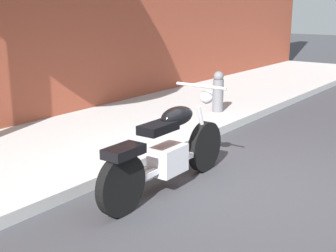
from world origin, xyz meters
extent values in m
plane|color=#38383D|center=(0.00, 0.00, 0.00)|extent=(60.00, 60.00, 0.00)
cube|color=#AFAFAF|center=(0.00, 2.64, 0.07)|extent=(23.06, 2.80, 0.14)
cylinder|color=black|center=(0.24, 0.56, 0.32)|extent=(0.65, 0.11, 0.65)
cylinder|color=black|center=(-1.37, 0.54, 0.32)|extent=(0.65, 0.11, 0.65)
cube|color=silver|center=(-0.56, 0.55, 0.37)|extent=(0.44, 0.29, 0.32)
cube|color=silver|center=(-0.56, 0.55, 0.30)|extent=(1.45, 0.10, 0.06)
ellipsoid|color=black|center=(-0.38, 0.55, 0.85)|extent=(0.52, 0.27, 0.22)
cube|color=black|center=(-0.74, 0.55, 0.79)|extent=(0.48, 0.25, 0.10)
cube|color=black|center=(-1.32, 0.54, 0.67)|extent=(0.44, 0.25, 0.10)
cylinder|color=silver|center=(0.18, 0.56, 0.60)|extent=(0.27, 0.05, 0.58)
cylinder|color=silver|center=(0.12, 0.56, 1.13)|extent=(0.05, 0.70, 0.04)
sphere|color=silver|center=(0.26, 0.56, 0.97)|extent=(0.17, 0.17, 0.17)
cylinder|color=silver|center=(-0.81, 0.71, 0.27)|extent=(0.80, 0.10, 0.09)
cylinder|color=slate|center=(2.79, 1.87, 0.38)|extent=(0.20, 0.20, 0.75)
sphere|color=slate|center=(2.79, 1.87, 0.81)|extent=(0.19, 0.19, 0.19)
camera|label=1|loc=(-4.55, -2.42, 2.08)|focal=48.97mm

